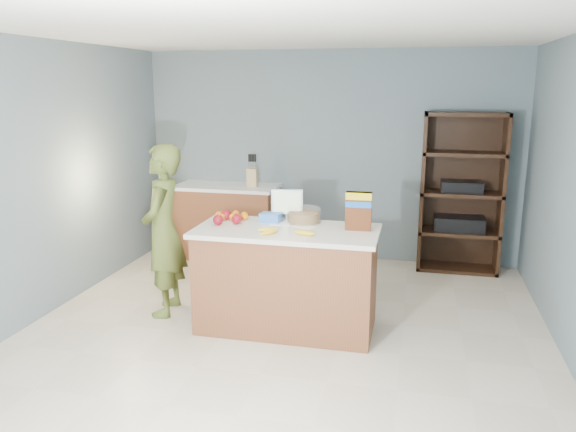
% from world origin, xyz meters
% --- Properties ---
extents(floor, '(4.50, 5.00, 0.02)m').
position_xyz_m(floor, '(0.00, 0.00, 0.00)').
color(floor, beige).
rests_on(floor, ground).
extents(walls, '(4.52, 5.02, 2.51)m').
position_xyz_m(walls, '(0.00, 0.00, 1.65)').
color(walls, slate).
rests_on(walls, ground).
extents(counter_peninsula, '(1.56, 0.76, 0.90)m').
position_xyz_m(counter_peninsula, '(0.00, 0.30, 0.42)').
color(counter_peninsula, brown).
rests_on(counter_peninsula, ground).
extents(back_cabinet, '(1.24, 0.62, 0.90)m').
position_xyz_m(back_cabinet, '(-1.20, 2.20, 0.45)').
color(back_cabinet, brown).
rests_on(back_cabinet, ground).
extents(shelving_unit, '(0.90, 0.40, 1.80)m').
position_xyz_m(shelving_unit, '(1.55, 2.35, 0.86)').
color(shelving_unit, black).
rests_on(shelving_unit, ground).
extents(person, '(0.47, 0.63, 1.58)m').
position_xyz_m(person, '(-1.18, 0.39, 0.79)').
color(person, '#526026').
rests_on(person, ground).
extents(knife_block, '(0.12, 0.10, 0.31)m').
position_xyz_m(knife_block, '(-0.87, 2.18, 1.02)').
color(knife_block, tan).
rests_on(knife_block, back_cabinet).
extents(envelopes, '(0.43, 0.22, 0.00)m').
position_xyz_m(envelopes, '(0.01, 0.43, 0.90)').
color(envelopes, white).
rests_on(envelopes, counter_peninsula).
extents(bananas, '(0.50, 0.19, 0.04)m').
position_xyz_m(bananas, '(0.04, 0.13, 0.92)').
color(bananas, yellow).
rests_on(bananas, counter_peninsula).
extents(apples, '(0.24, 0.30, 0.09)m').
position_xyz_m(apples, '(-0.56, 0.38, 0.94)').
color(apples, maroon).
rests_on(apples, counter_peninsula).
extents(oranges, '(0.32, 0.22, 0.06)m').
position_xyz_m(oranges, '(-0.54, 0.52, 0.93)').
color(oranges, orange).
rests_on(oranges, counter_peninsula).
extents(blue_carton, '(0.19, 0.14, 0.08)m').
position_xyz_m(blue_carton, '(-0.19, 0.50, 0.94)').
color(blue_carton, blue).
rests_on(blue_carton, counter_peninsula).
extents(salad_bowl, '(0.30, 0.30, 0.13)m').
position_xyz_m(salad_bowl, '(0.10, 0.56, 0.96)').
color(salad_bowl, '#267219').
rests_on(salad_bowl, counter_peninsula).
extents(tv, '(0.28, 0.12, 0.28)m').
position_xyz_m(tv, '(-0.07, 0.61, 1.06)').
color(tv, silver).
rests_on(tv, counter_peninsula).
extents(cereal_box, '(0.22, 0.09, 0.32)m').
position_xyz_m(cereal_box, '(0.60, 0.40, 1.09)').
color(cereal_box, '#592B14').
rests_on(cereal_box, counter_peninsula).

